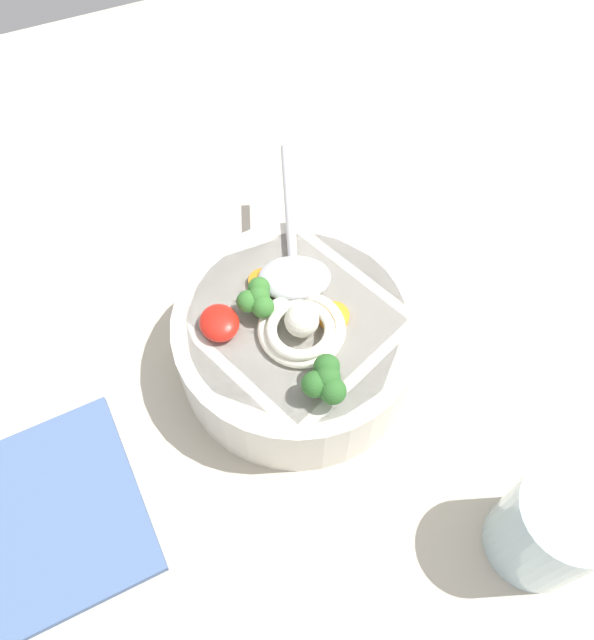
% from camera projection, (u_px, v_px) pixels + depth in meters
% --- Properties ---
extents(table_slab, '(1.21, 1.21, 0.04)m').
position_uv_depth(table_slab, '(338.00, 386.00, 0.58)').
color(table_slab, '#BCB29E').
rests_on(table_slab, ground).
extents(soup_bowl, '(0.20, 0.20, 0.07)m').
position_uv_depth(soup_bowl, '(297.00, 341.00, 0.55)').
color(soup_bowl, silver).
rests_on(soup_bowl, table_slab).
extents(noodle_pile, '(0.08, 0.08, 0.03)m').
position_uv_depth(noodle_pile, '(301.00, 327.00, 0.50)').
color(noodle_pile, silver).
rests_on(noodle_pile, soup_bowl).
extents(soup_spoon, '(0.17, 0.09, 0.02)m').
position_uv_depth(soup_spoon, '(293.00, 264.00, 0.54)').
color(soup_spoon, '#B7B7BC').
rests_on(soup_spoon, soup_bowl).
extents(chili_sauce_dollop, '(0.03, 0.03, 0.02)m').
position_uv_depth(chili_sauce_dollop, '(219.00, 323.00, 0.51)').
color(chili_sauce_dollop, red).
rests_on(chili_sauce_dollop, soup_bowl).
extents(broccoli_floret_beside_chili, '(0.04, 0.03, 0.03)m').
position_uv_depth(broccoli_floret_beside_chili, '(325.00, 380.00, 0.47)').
color(broccoli_floret_beside_chili, '#7A9E60').
rests_on(broccoli_floret_beside_chili, soup_bowl).
extents(broccoli_floret_front, '(0.04, 0.03, 0.03)m').
position_uv_depth(broccoli_floret_front, '(257.00, 298.00, 0.51)').
color(broccoli_floret_front, '#7A9E60').
rests_on(broccoli_floret_front, soup_bowl).
extents(carrot_slice_far, '(0.03, 0.03, 0.01)m').
position_uv_depth(carrot_slice_far, '(339.00, 314.00, 0.52)').
color(carrot_slice_far, orange).
rests_on(carrot_slice_far, soup_bowl).
extents(carrot_slice_rear, '(0.02, 0.02, 0.01)m').
position_uv_depth(carrot_slice_rear, '(263.00, 282.00, 0.53)').
color(carrot_slice_rear, orange).
rests_on(carrot_slice_rear, soup_bowl).
extents(drinking_glass, '(0.07, 0.07, 0.10)m').
position_uv_depth(drinking_glass, '(551.00, 527.00, 0.45)').
color(drinking_glass, silver).
rests_on(drinking_glass, table_slab).
extents(folded_napkin, '(0.16, 0.13, 0.01)m').
position_uv_depth(folded_napkin, '(59.00, 512.00, 0.50)').
color(folded_napkin, '#4C6693').
rests_on(folded_napkin, table_slab).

